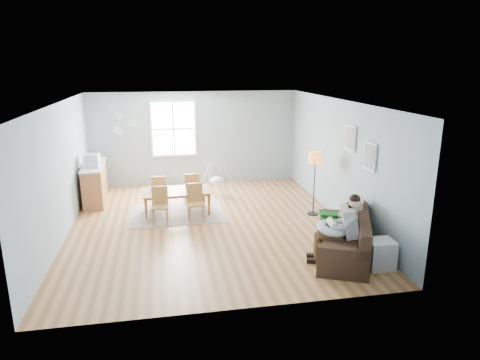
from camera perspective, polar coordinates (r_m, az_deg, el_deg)
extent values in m
cube|color=brown|center=(9.64, -4.16, -6.08)|extent=(8.40, 9.40, 0.08)
cube|color=silver|center=(9.00, -4.54, 12.26)|extent=(8.40, 9.40, 0.60)
cube|color=#89A2B3|center=(13.79, -6.47, 6.35)|extent=(8.40, 0.08, 3.90)
cube|color=#89A2B3|center=(4.86, 1.82, -10.52)|extent=(8.40, 0.08, 3.90)
cube|color=#89A2B3|center=(10.51, 18.87, 2.83)|extent=(0.08, 9.40, 3.90)
cube|color=white|center=(12.54, -8.85, 6.77)|extent=(1.32, 0.06, 1.62)
cube|color=white|center=(12.51, -8.85, 6.75)|extent=(1.20, 0.02, 1.50)
cube|color=white|center=(12.50, -8.85, 6.74)|extent=(1.20, 0.03, 0.04)
cube|color=white|center=(12.50, -8.85, 6.74)|extent=(0.04, 0.03, 1.50)
cube|color=white|center=(8.58, 16.95, 3.07)|extent=(0.04, 0.44, 0.54)
cube|color=slate|center=(8.57, 16.80, 3.06)|extent=(0.01, 0.36, 0.46)
cube|color=white|center=(9.33, 14.55, 5.44)|extent=(0.04, 0.44, 0.54)
cube|color=slate|center=(9.32, 14.41, 5.44)|extent=(0.01, 0.36, 0.46)
cylinder|color=#A5BCC6|center=(12.54, -15.86, 8.22)|extent=(0.24, 0.02, 0.24)
cylinder|color=#A5BCC6|center=(12.54, -14.19, 7.41)|extent=(0.26, 0.02, 0.26)
cylinder|color=#A5BCC6|center=(12.60, -15.96, 6.40)|extent=(0.28, 0.02, 0.28)
cube|color=black|center=(8.26, 13.58, -8.48)|extent=(1.59, 2.17, 0.40)
cube|color=black|center=(8.12, 16.12, -5.99)|extent=(0.98, 1.91, 0.41)
cube|color=black|center=(7.32, 13.68, -9.30)|extent=(0.86, 0.52, 0.15)
cube|color=black|center=(9.00, 13.71, -4.59)|extent=(0.86, 0.52, 0.15)
cube|color=#125016|center=(8.76, 13.60, -4.86)|extent=(1.11, 1.03, 0.04)
cube|color=beige|center=(8.57, 15.60, -3.95)|extent=(0.33, 0.47, 0.47)
cube|color=gray|center=(7.80, 14.43, -5.43)|extent=(0.43, 0.49, 0.56)
sphere|color=tan|center=(7.68, 15.03, -2.84)|extent=(0.20, 0.20, 0.20)
sphere|color=black|center=(7.67, 15.05, -2.54)|extent=(0.20, 0.20, 0.20)
cylinder|color=#382314|center=(7.75, 11.94, -7.45)|extent=(0.45, 0.27, 0.15)
cylinder|color=#382314|center=(7.94, 11.80, -6.88)|extent=(0.45, 0.27, 0.15)
cylinder|color=#382314|center=(7.84, 10.33, -9.23)|extent=(0.12, 0.12, 0.49)
cylinder|color=#382314|center=(8.03, 10.23, -8.62)|extent=(0.12, 0.12, 0.49)
cube|color=black|center=(7.92, 9.71, -10.58)|extent=(0.24, 0.15, 0.08)
cube|color=black|center=(8.11, 9.63, -9.96)|extent=(0.24, 0.15, 0.08)
torus|color=silver|center=(7.83, 12.16, -6.31)|extent=(0.75, 0.75, 0.22)
cylinder|color=silver|center=(7.80, 12.19, -5.76)|extent=(0.15, 0.30, 0.13)
sphere|color=tan|center=(7.95, 11.94, -5.19)|extent=(0.11, 0.11, 0.11)
cube|color=white|center=(8.27, 14.11, -5.01)|extent=(0.29, 0.31, 0.34)
sphere|color=tan|center=(8.19, 14.41, -3.47)|extent=(0.16, 0.16, 0.16)
sphere|color=black|center=(8.18, 14.42, -3.29)|extent=(0.16, 0.16, 0.16)
cylinder|color=#D93567|center=(8.25, 12.48, -6.07)|extent=(0.29, 0.18, 0.08)
cylinder|color=#D93567|center=(8.37, 12.47, -5.75)|extent=(0.29, 0.18, 0.08)
cylinder|color=#D93567|center=(8.30, 11.50, -7.06)|extent=(0.07, 0.07, 0.28)
cylinder|color=#D93567|center=(8.42, 11.50, -6.73)|extent=(0.07, 0.07, 0.28)
cylinder|color=black|center=(10.35, 9.69, -4.44)|extent=(0.27, 0.27, 0.03)
cylinder|color=black|center=(10.15, 9.85, -0.96)|extent=(0.03, 0.03, 1.34)
cylinder|color=orange|center=(9.97, 10.04, 3.00)|extent=(0.31, 0.31, 0.27)
cube|color=silver|center=(7.94, 18.14, -9.37)|extent=(0.46, 0.41, 0.51)
cube|color=black|center=(7.86, 16.81, -9.55)|extent=(0.03, 0.35, 0.41)
cube|color=#9C968E|center=(10.37, -8.39, -4.39)|extent=(2.25, 1.72, 0.01)
imported|color=#975A31|center=(10.28, -8.45, -2.94)|extent=(1.66, 0.99, 0.56)
cube|color=#A06B37|center=(9.64, -10.63, -3.53)|extent=(0.39, 0.39, 0.04)
cube|color=#A06B37|center=(9.74, -10.64, -1.97)|extent=(0.36, 0.05, 0.41)
cylinder|color=#A06B37|center=(9.58, -11.52, -4.98)|extent=(0.04, 0.04, 0.40)
cylinder|color=#A06B37|center=(9.56, -9.70, -4.93)|extent=(0.04, 0.04, 0.40)
cylinder|color=#A06B37|center=(9.86, -11.41, -4.38)|extent=(0.04, 0.04, 0.40)
cylinder|color=#A06B37|center=(9.84, -9.65, -4.33)|extent=(0.04, 0.04, 0.40)
cube|color=#A06B37|center=(9.68, -5.90, -3.19)|extent=(0.40, 0.40, 0.04)
cube|color=#A06B37|center=(9.77, -6.07, -1.60)|extent=(0.37, 0.05, 0.42)
cylinder|color=#A06B37|center=(9.58, -6.67, -4.72)|extent=(0.04, 0.04, 0.41)
cylinder|color=#A06B37|center=(9.62, -4.82, -4.59)|extent=(0.04, 0.04, 0.41)
cylinder|color=#A06B37|center=(9.87, -6.88, -4.11)|extent=(0.04, 0.04, 0.41)
cylinder|color=#A06B37|center=(9.91, -5.09, -3.99)|extent=(0.04, 0.04, 0.41)
cube|color=#A06B37|center=(10.83, -10.77, -1.48)|extent=(0.38, 0.38, 0.04)
cube|color=#A06B37|center=(10.61, -10.79, -0.60)|extent=(0.35, 0.05, 0.40)
cylinder|color=#A06B37|center=(11.03, -9.98, -2.20)|extent=(0.04, 0.04, 0.39)
cylinder|color=#A06B37|center=(11.03, -11.52, -2.29)|extent=(0.04, 0.04, 0.39)
cylinder|color=#A06B37|center=(10.75, -9.89, -2.66)|extent=(0.04, 0.04, 0.39)
cylinder|color=#A06B37|center=(10.74, -11.48, -2.76)|extent=(0.04, 0.04, 0.39)
cube|color=#A06B37|center=(10.86, -6.56, -1.18)|extent=(0.42, 0.42, 0.04)
cube|color=#A06B37|center=(10.63, -6.42, -0.26)|extent=(0.36, 0.08, 0.42)
cylinder|color=#A06B37|center=(11.09, -5.90, -1.91)|extent=(0.04, 0.04, 0.41)
cylinder|color=#A06B37|center=(11.04, -7.47, -2.05)|extent=(0.04, 0.04, 0.41)
cylinder|color=#A06B37|center=(10.80, -5.57, -2.38)|extent=(0.04, 0.04, 0.41)
cylinder|color=#A06B37|center=(10.75, -7.18, -2.52)|extent=(0.04, 0.04, 0.41)
cube|color=#975A31|center=(11.66, -18.76, -0.40)|extent=(0.55, 1.74, 0.96)
cube|color=silver|center=(11.55, -18.97, 1.93)|extent=(0.59, 1.78, 0.04)
cube|color=silver|center=(11.18, -19.11, 2.45)|extent=(0.36, 0.34, 0.32)
cube|color=black|center=(11.22, -19.92, 2.42)|extent=(0.04, 0.27, 0.23)
cylinder|color=silver|center=(11.49, -3.21, 2.33)|extent=(0.24, 0.48, 0.04)
ellipsoid|color=white|center=(11.62, -3.17, -0.12)|extent=(0.37, 0.37, 0.22)
cylinder|color=silver|center=(11.55, -3.19, 1.10)|extent=(0.01, 0.01, 0.41)
cylinder|color=silver|center=(11.42, -4.95, -0.06)|extent=(0.41, 0.20, 0.89)
cylinder|color=silver|center=(11.26, -2.19, -0.23)|extent=(0.18, 0.42, 0.89)
cylinder|color=silver|center=(11.94, -4.11, 0.64)|extent=(0.18, 0.42, 0.89)
cylinder|color=silver|center=(11.79, -1.47, 0.49)|extent=(0.41, 0.20, 0.89)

